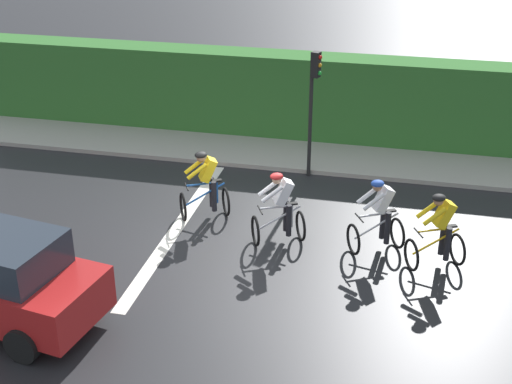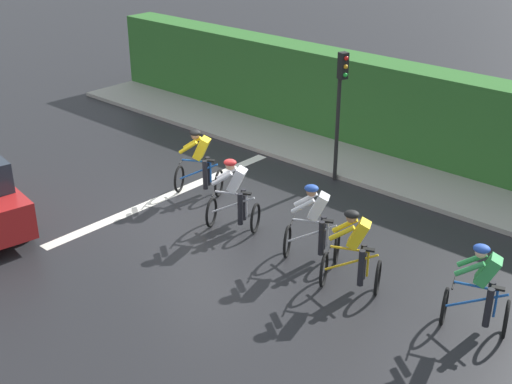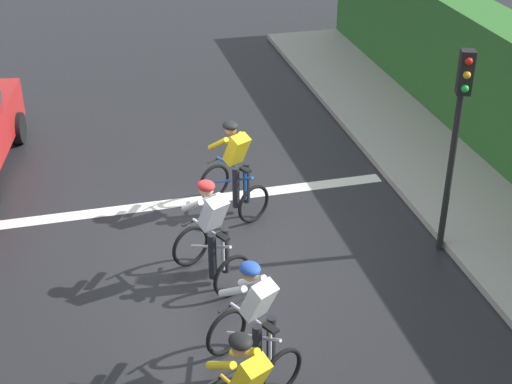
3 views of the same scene
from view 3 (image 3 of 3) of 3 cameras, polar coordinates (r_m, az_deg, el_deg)
name	(u,v)px [view 3 (image 3 of 3)]	position (r m, az deg, el deg)	size (l,w,h in m)	color
ground_plane	(210,242)	(12.37, -3.48, -3.77)	(80.00, 80.00, 0.00)	black
road_marking_stop_line	(195,201)	(13.53, -4.61, -0.65)	(7.00, 0.30, 0.01)	silver
cyclist_mid	(255,325)	(9.42, -0.07, -9.93)	(1.11, 1.27, 1.66)	black
cyclist_fourth	(212,236)	(11.06, -3.35, -3.30)	(1.08, 1.27, 1.66)	black
cyclist_trailing	(235,170)	(12.81, -1.61, 1.65)	(1.11, 1.27, 1.66)	black
traffic_light_near_crossing	(458,123)	(11.44, 14.89, 5.01)	(0.25, 0.30, 3.34)	black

